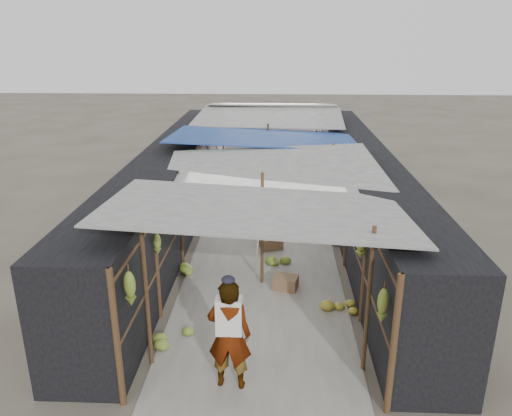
# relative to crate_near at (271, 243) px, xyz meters

# --- Properties ---
(ground) EXTENTS (80.00, 80.00, 0.00)m
(ground) POSITION_rel_crate_near_xyz_m (-0.18, -4.92, -0.16)
(ground) COLOR #6B6356
(ground) RESTS_ON ground
(aisle_slab) EXTENTS (3.60, 16.00, 0.02)m
(aisle_slab) POSITION_rel_crate_near_xyz_m (-0.18, 1.58, -0.15)
(aisle_slab) COLOR #9E998E
(aisle_slab) RESTS_ON ground
(stall_left) EXTENTS (1.40, 15.00, 2.30)m
(stall_left) POSITION_rel_crate_near_xyz_m (-2.88, 1.58, 0.99)
(stall_left) COLOR black
(stall_left) RESTS_ON ground
(stall_right) EXTENTS (1.40, 15.00, 2.30)m
(stall_right) POSITION_rel_crate_near_xyz_m (2.52, 1.58, 0.99)
(stall_right) COLOR black
(stall_right) RESTS_ON ground
(crate_near) EXTENTS (0.65, 0.59, 0.33)m
(crate_near) POSITION_rel_crate_near_xyz_m (0.00, 0.00, 0.00)
(crate_near) COLOR brown
(crate_near) RESTS_ON ground
(crate_mid) EXTENTS (0.59, 0.52, 0.31)m
(crate_mid) POSITION_rel_crate_near_xyz_m (0.35, -2.18, -0.01)
(crate_mid) COLOR brown
(crate_mid) RESTS_ON ground
(crate_back) EXTENTS (0.48, 0.42, 0.27)m
(crate_back) POSITION_rel_crate_near_xyz_m (-1.19, 4.27, -0.03)
(crate_back) COLOR brown
(crate_back) RESTS_ON ground
(black_basin) EXTENTS (0.65, 0.65, 0.20)m
(black_basin) POSITION_rel_crate_near_xyz_m (0.85, 2.05, -0.06)
(black_basin) COLOR black
(black_basin) RESTS_ON ground
(vendor_elderly) EXTENTS (0.73, 0.51, 1.89)m
(vendor_elderly) POSITION_rel_crate_near_xyz_m (-0.58, -5.42, 0.78)
(vendor_elderly) COLOR silver
(vendor_elderly) RESTS_ON ground
(shopper_blue) EXTENTS (0.91, 0.83, 1.50)m
(shopper_blue) POSITION_rel_crate_near_xyz_m (-0.11, 0.97, 0.59)
(shopper_blue) COLOR #1D5093
(shopper_blue) RESTS_ON ground
(vendor_seated) EXTENTS (0.63, 0.73, 0.97)m
(vendor_seated) POSITION_rel_crate_near_xyz_m (0.78, 1.23, 0.32)
(vendor_seated) COLOR #4A4640
(vendor_seated) RESTS_ON ground
(market_canopy) EXTENTS (5.62, 15.20, 2.77)m
(market_canopy) POSITION_rel_crate_near_xyz_m (-0.15, 1.92, 2.25)
(market_canopy) COLOR brown
(market_canopy) RESTS_ON ground
(hanging_bananas) EXTENTS (3.95, 14.34, 0.73)m
(hanging_bananas) POSITION_rel_crate_near_xyz_m (0.11, 1.41, 1.51)
(hanging_bananas) COLOR olive
(hanging_bananas) RESTS_ON ground
(floor_bananas) EXTENTS (3.95, 11.04, 0.35)m
(floor_bananas) POSITION_rel_crate_near_xyz_m (0.03, 1.01, -0.00)
(floor_bananas) COLOR #A19229
(floor_bananas) RESTS_ON ground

